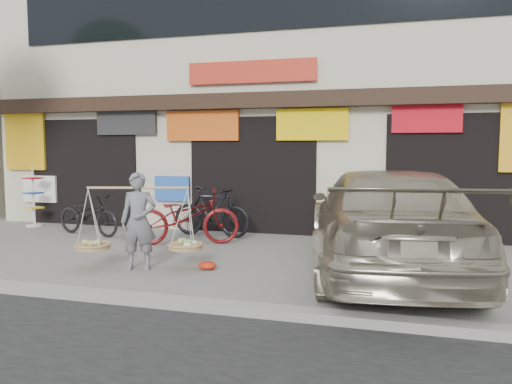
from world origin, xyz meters
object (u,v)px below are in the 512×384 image
(street_vendor, at_px, (139,225))
(suv, at_px, (385,221))
(display_rack, at_px, (34,202))
(bike_1, at_px, (211,212))
(bike_0, at_px, (88,215))
(bike_2, at_px, (186,217))

(street_vendor, xyz_separation_m, suv, (3.88, 0.96, 0.09))
(street_vendor, relative_size, display_rack, 1.35)
(bike_1, distance_m, suv, 4.41)
(bike_0, height_order, bike_1, bike_1)
(suv, bearing_deg, display_rack, -23.72)
(bike_0, height_order, bike_2, bike_2)
(bike_0, bearing_deg, bike_2, -85.15)
(street_vendor, distance_m, bike_1, 3.14)
(street_vendor, distance_m, suv, 3.99)
(bike_1, height_order, bike_2, bike_2)
(suv, relative_size, display_rack, 4.00)
(street_vendor, distance_m, display_rack, 5.81)
(bike_0, height_order, suv, suv)
(bike_2, relative_size, suv, 0.37)
(street_vendor, xyz_separation_m, bike_0, (-2.69, 2.54, -0.26))
(bike_0, xyz_separation_m, display_rack, (-2.10, 0.75, 0.13))
(street_vendor, bearing_deg, bike_2, 77.77)
(street_vendor, relative_size, bike_1, 1.08)
(bike_0, height_order, display_rack, display_rack)
(street_vendor, height_order, display_rack, street_vendor)
(bike_1, distance_m, bike_2, 0.99)
(street_vendor, height_order, bike_2, street_vendor)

